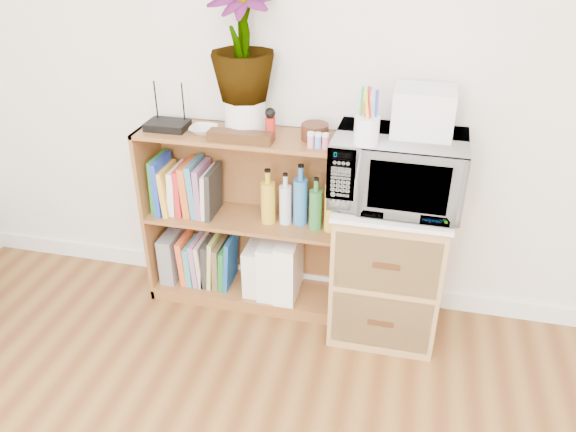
% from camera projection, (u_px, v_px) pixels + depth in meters
% --- Properties ---
extents(skirting_board, '(4.00, 0.02, 0.10)m').
position_uv_depth(skirting_board, '(313.00, 282.00, 3.13)').
color(skirting_board, white).
rests_on(skirting_board, ground).
extents(bookshelf, '(1.00, 0.30, 0.95)m').
position_uv_depth(bookshelf, '(243.00, 221.00, 2.88)').
color(bookshelf, brown).
rests_on(bookshelf, ground).
extents(wicker_unit, '(0.50, 0.45, 0.70)m').
position_uv_depth(wicker_unit, '(387.00, 268.00, 2.73)').
color(wicker_unit, '#9E7542').
rests_on(wicker_unit, ground).
extents(microwave, '(0.58, 0.40, 0.31)m').
position_uv_depth(microwave, '(397.00, 170.00, 2.46)').
color(microwave, white).
rests_on(microwave, wicker_unit).
extents(pen_cup, '(0.10, 0.10, 0.11)m').
position_uv_depth(pen_cup, '(366.00, 130.00, 2.29)').
color(pen_cup, white).
rests_on(pen_cup, microwave).
extents(small_appliance, '(0.25, 0.21, 0.20)m').
position_uv_depth(small_appliance, '(423.00, 112.00, 2.36)').
color(small_appliance, silver).
rests_on(small_appliance, microwave).
extents(router, '(0.20, 0.14, 0.04)m').
position_uv_depth(router, '(167.00, 125.00, 2.69)').
color(router, black).
rests_on(router, bookshelf).
extents(white_bowl, '(0.13, 0.13, 0.03)m').
position_uv_depth(white_bowl, '(204.00, 130.00, 2.65)').
color(white_bowl, silver).
rests_on(white_bowl, bookshelf).
extents(plant_pot, '(0.19, 0.19, 0.16)m').
position_uv_depth(plant_pot, '(245.00, 116.00, 2.62)').
color(plant_pot, white).
rests_on(plant_pot, bookshelf).
extents(potted_plant, '(0.30, 0.30, 0.53)m').
position_uv_depth(potted_plant, '(242.00, 40.00, 2.45)').
color(potted_plant, '#367830').
rests_on(potted_plant, plant_pot).
extents(trinket_box, '(0.30, 0.07, 0.05)m').
position_uv_depth(trinket_box, '(240.00, 137.00, 2.54)').
color(trinket_box, '#331D0E').
rests_on(trinket_box, bookshelf).
extents(kokeshi_doll, '(0.05, 0.05, 0.11)m').
position_uv_depth(kokeshi_doll, '(270.00, 129.00, 2.55)').
color(kokeshi_doll, '#A41D14').
rests_on(kokeshi_doll, bookshelf).
extents(wooden_bowl, '(0.13, 0.13, 0.07)m').
position_uv_depth(wooden_bowl, '(315.00, 132.00, 2.56)').
color(wooden_bowl, '#361C0E').
rests_on(wooden_bowl, bookshelf).
extents(paint_jars, '(0.12, 0.04, 0.06)m').
position_uv_depth(paint_jars, '(318.00, 141.00, 2.48)').
color(paint_jars, pink).
rests_on(paint_jars, bookshelf).
extents(file_box, '(0.08, 0.22, 0.27)m').
position_uv_depth(file_box, '(173.00, 255.00, 3.09)').
color(file_box, slate).
rests_on(file_box, bookshelf).
extents(magazine_holder_left, '(0.09, 0.22, 0.27)m').
position_uv_depth(magazine_holder_left, '(255.00, 267.00, 2.99)').
color(magazine_holder_left, silver).
rests_on(magazine_holder_left, bookshelf).
extents(magazine_holder_mid, '(0.10, 0.25, 0.31)m').
position_uv_depth(magazine_holder_mid, '(271.00, 266.00, 2.96)').
color(magazine_holder_mid, white).
rests_on(magazine_holder_mid, bookshelf).
extents(magazine_holder_right, '(0.11, 0.27, 0.33)m').
position_uv_depth(magazine_holder_right, '(289.00, 266.00, 2.94)').
color(magazine_holder_right, white).
rests_on(magazine_holder_right, bookshelf).
extents(cookbooks, '(0.34, 0.20, 0.29)m').
position_uv_depth(cookbooks, '(186.00, 187.00, 2.86)').
color(cookbooks, '#22822C').
rests_on(cookbooks, bookshelf).
extents(liquor_bottles, '(0.46, 0.07, 0.32)m').
position_uv_depth(liquor_bottles, '(308.00, 198.00, 2.73)').
color(liquor_bottles, gold).
rests_on(liquor_bottles, bookshelf).
extents(lower_books, '(0.30, 0.19, 0.30)m').
position_uv_depth(lower_books, '(209.00, 260.00, 3.05)').
color(lower_books, '#E85428').
rests_on(lower_books, bookshelf).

